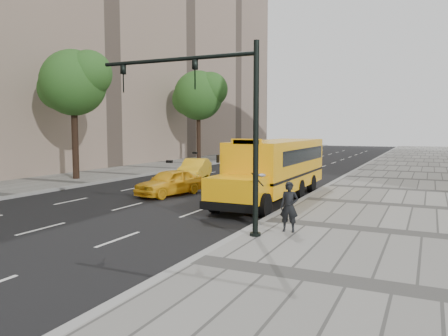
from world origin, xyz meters
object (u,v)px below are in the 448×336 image
at_px(tree_c, 199,95).
at_px(traffic_signal, 216,115).
at_px(taxi_near, 170,182).
at_px(taxi_far, 195,169).
at_px(school_bus, 277,165).
at_px(pedestrian, 289,207).
at_px(tree_b, 74,82).

relative_size(tree_c, traffic_signal, 1.50).
bearing_deg(taxi_near, taxi_far, 120.59).
distance_m(tree_c, school_bus, 24.67).
xyz_separation_m(taxi_near, taxi_far, (-2.52, 7.33, 0.01)).
xyz_separation_m(tree_c, school_bus, (14.90, -18.93, -5.31)).
relative_size(taxi_near, pedestrian, 2.45).
relative_size(tree_b, taxi_near, 2.14).
distance_m(tree_c, traffic_signal, 31.64).
height_order(tree_b, tree_c, tree_c).
height_order(pedestrian, traffic_signal, traffic_signal).
xyz_separation_m(school_bus, pedestrian, (2.93, -7.42, -0.76)).
height_order(school_bus, traffic_signal, traffic_signal).
distance_m(school_bus, taxi_near, 5.89).
xyz_separation_m(taxi_near, traffic_signal, (6.28, -6.90, 3.38)).
distance_m(taxi_near, traffic_signal, 9.93).
bearing_deg(school_bus, tree_c, 128.21).
relative_size(taxi_near, traffic_signal, 0.65).
relative_size(taxi_near, taxi_far, 0.95).
height_order(tree_b, taxi_near, tree_b).
height_order(school_bus, taxi_near, school_bus).
xyz_separation_m(taxi_far, pedestrian, (11.03, -13.22, 0.28)).
bearing_deg(taxi_far, traffic_signal, -73.33).
bearing_deg(traffic_signal, pedestrian, 24.30).
distance_m(tree_b, school_bus, 15.78).
bearing_deg(pedestrian, tree_b, 147.59).
bearing_deg(tree_c, traffic_signal, -60.32).
height_order(taxi_near, traffic_signal, traffic_signal).
bearing_deg(taxi_near, traffic_signal, -36.06).
bearing_deg(tree_c, tree_b, -90.04).
bearing_deg(taxi_far, taxi_near, -86.11).
distance_m(taxi_far, traffic_signal, 17.06).
distance_m(school_bus, pedestrian, 8.02).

